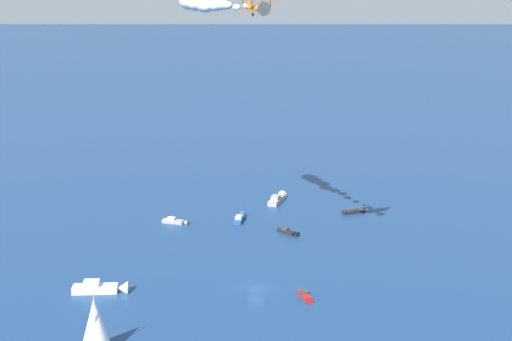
{
  "coord_description": "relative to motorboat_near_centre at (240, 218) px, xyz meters",
  "views": [
    {
      "loc": [
        65.57,
        106.09,
        54.85
      ],
      "look_at": [
        0.0,
        0.0,
        22.64
      ],
      "focal_mm": 51.04,
      "sensor_mm": 36.0,
      "label": 1
    }
  ],
  "objects": [
    {
      "name": "ground_plane",
      "position": [
        17.87,
        36.21,
        -0.54
      ],
      "size": [
        2000.0,
        2000.0,
        0.0
      ],
      "primitive_type": "plane",
      "color": "navy"
    },
    {
      "name": "motorboat_ahead",
      "position": [
        -16.17,
        -8.17,
        0.18
      ],
      "size": [
        8.66,
        7.72,
        2.69
      ],
      "color": "#9E9993",
      "rests_on": "ground_plane"
    },
    {
      "name": "motorboat_far_stbd",
      "position": [
        42.46,
        22.65,
        0.25
      ],
      "size": [
        10.1,
        7.08,
        2.93
      ],
      "color": "white",
      "rests_on": "ground_plane"
    },
    {
      "name": "motorboat_inshore",
      "position": [
        -4.45,
        14.26,
        -0.1
      ],
      "size": [
        2.9,
        5.87,
        1.65
      ],
      "color": "black",
      "rests_on": "ground_plane"
    },
    {
      "name": "motorboat_near_centre",
      "position": [
        0.0,
        0.0,
        0.0
      ],
      "size": [
        5.93,
        6.4,
        2.02
      ],
      "color": "#23478C",
      "rests_on": "ground_plane"
    },
    {
      "name": "biplane_lead",
      "position": [
        17.91,
        36.49,
        50.37
      ],
      "size": [
        7.34,
        6.92,
        3.57
      ],
      "color": "orange"
    },
    {
      "name": "motorboat_outer_ring_b",
      "position": [
        13.93,
        -5.79,
        -0.05
      ],
      "size": [
        5.43,
        5.82,
        1.84
      ],
      "color": "#9E9993",
      "rests_on": "ground_plane"
    },
    {
      "name": "motorboat_trailing",
      "position": [
        12.45,
        44.44,
        -0.15
      ],
      "size": [
        2.52,
        5.2,
        1.46
      ],
      "color": "#B21E1E",
      "rests_on": "ground_plane"
    },
    {
      "name": "sailboat_offshore",
      "position": [
        51.21,
        43.72,
        4.06
      ],
      "size": [
        5.24,
        8.12,
        10.09
      ],
      "color": "#B21E1E",
      "rests_on": "ground_plane"
    },
    {
      "name": "motorboat_outer_ring_a",
      "position": [
        -26.86,
        9.89,
        -0.08
      ],
      "size": [
        6.07,
        2.46,
        1.71
      ],
      "color": "black",
      "rests_on": "ground_plane"
    },
    {
      "name": "smoke_trail_lead",
      "position": [
        13.85,
        8.3,
        50.26
      ],
      "size": [
        7.07,
        33.48,
        3.84
      ],
      "color": "silver"
    }
  ]
}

